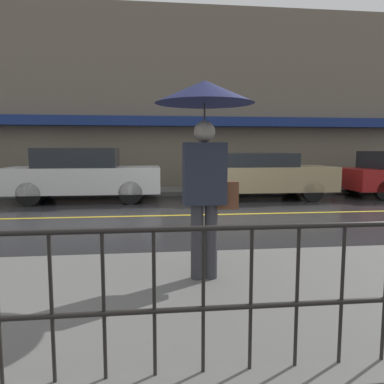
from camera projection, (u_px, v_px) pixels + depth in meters
ground_plane at (214, 215)px, 9.02m from camera, size 80.00×80.00×0.00m
sidewalk_near at (303, 296)px, 3.84m from camera, size 28.00×3.10×0.14m
sidewalk_far at (192, 191)px, 13.59m from camera, size 28.00×1.90×0.14m
lane_marking at (214, 214)px, 9.02m from camera, size 25.20×0.12×0.01m
building_storefront at (189, 101)px, 14.27m from camera, size 28.00×0.85×6.92m
pedestrian at (205, 125)px, 3.97m from camera, size 1.06×1.06×2.14m
car_white at (83, 175)px, 11.23m from camera, size 4.49×1.77×1.61m
car_tan at (258, 175)px, 11.86m from camera, size 4.51×1.87×1.45m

